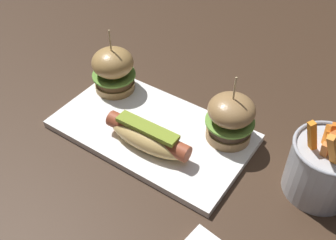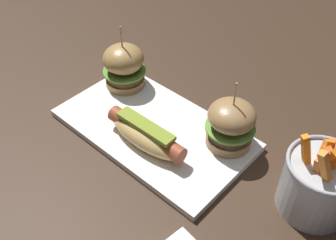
% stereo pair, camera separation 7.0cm
% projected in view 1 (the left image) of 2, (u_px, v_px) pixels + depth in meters
% --- Properties ---
extents(ground_plane, '(3.00, 3.00, 0.00)m').
position_uv_depth(ground_plane, '(152.00, 133.00, 0.75)').
color(ground_plane, '#382619').
extents(platter_main, '(0.37, 0.21, 0.01)m').
position_uv_depth(platter_main, '(152.00, 131.00, 0.75)').
color(platter_main, white).
rests_on(platter_main, ground).
extents(hot_dog, '(0.17, 0.06, 0.05)m').
position_uv_depth(hot_dog, '(148.00, 137.00, 0.69)').
color(hot_dog, '#DBB467').
rests_on(hot_dog, platter_main).
extents(slider_left, '(0.09, 0.09, 0.14)m').
position_uv_depth(slider_left, '(113.00, 70.00, 0.80)').
color(slider_left, '#A37C46').
rests_on(slider_left, platter_main).
extents(slider_right, '(0.09, 0.09, 0.14)m').
position_uv_depth(slider_right, '(230.00, 118.00, 0.70)').
color(slider_right, '#977145').
rests_on(slider_right, platter_main).
extents(fries_bucket, '(0.12, 0.12, 0.15)m').
position_uv_depth(fries_bucket, '(324.00, 167.00, 0.62)').
color(fries_bucket, '#B7BABF').
rests_on(fries_bucket, ground).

